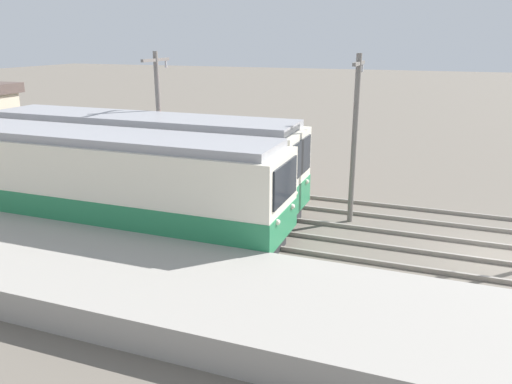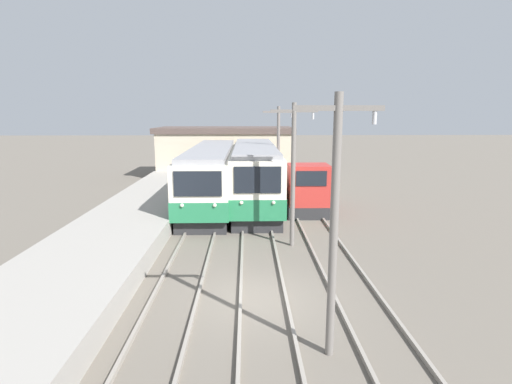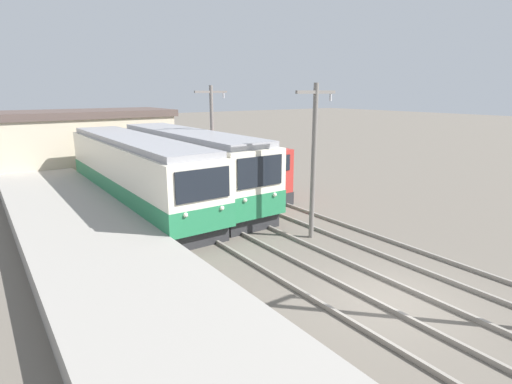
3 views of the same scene
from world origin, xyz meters
name	(u,v)px [view 2 (image 2 of 3)]	position (x,y,z in m)	size (l,w,h in m)	color
ground_plane	(257,299)	(0.00, 0.00, 0.00)	(200.00, 200.00, 0.00)	#665E54
platform_left	(58,288)	(-6.25, 0.00, 0.43)	(4.50, 54.00, 0.86)	gray
track_left	(175,298)	(-2.60, 0.00, 0.07)	(1.54, 60.00, 0.14)	gray
track_center	(263,297)	(0.20, 0.00, 0.07)	(1.54, 60.00, 0.14)	gray
track_right	(356,296)	(3.20, 0.00, 0.07)	(1.54, 60.00, 0.14)	gray
commuter_train_left	(212,177)	(-2.60, 14.04, 1.71)	(2.84, 15.11, 3.69)	#28282B
commuter_train_center	(255,177)	(0.20, 13.47, 1.79)	(2.84, 13.45, 3.88)	#28282B
shunting_locomotive	(304,190)	(3.20, 12.13, 1.21)	(2.40, 6.03, 3.00)	#28282B
catenary_mast_near	(335,218)	(1.71, -3.02, 3.45)	(2.00, 0.20, 6.28)	slate
catenary_mast_mid	(293,169)	(1.71, 5.23, 3.45)	(2.00, 0.20, 6.28)	slate
catenary_mast_far	(278,152)	(1.71, 13.47, 3.45)	(2.00, 0.20, 6.28)	slate
station_building	(226,151)	(-2.30, 26.00, 2.31)	(12.60, 6.30, 4.58)	beige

